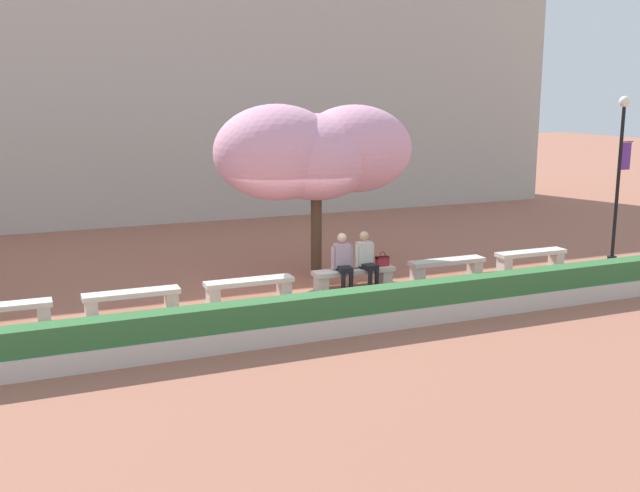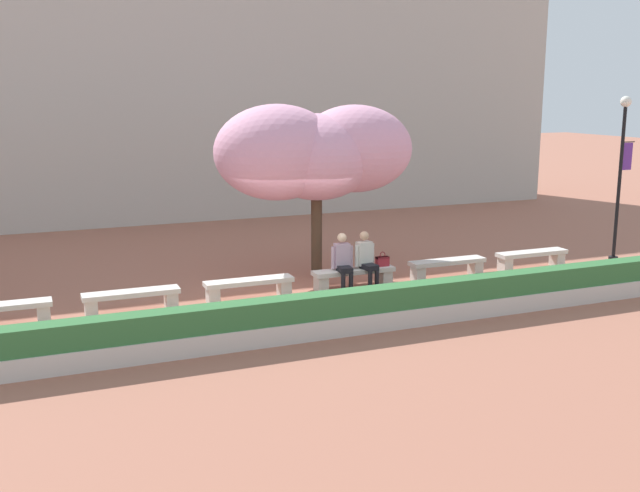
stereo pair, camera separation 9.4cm
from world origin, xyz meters
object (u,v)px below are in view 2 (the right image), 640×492
at_px(stone_bench_near_east, 354,275).
at_px(handbag, 382,261).
at_px(person_seated_left, 343,260).
at_px(stone_bench_far_east, 532,257).
at_px(lamp_post_with_banner, 621,164).
at_px(person_seated_right, 366,258).
at_px(stone_bench_center, 249,286).
at_px(stone_bench_near_west, 132,298).
at_px(stone_bench_east_end, 447,265).
at_px(cherry_tree_main, 313,153).

bearing_deg(stone_bench_near_east, handbag, 0.06).
bearing_deg(person_seated_left, stone_bench_far_east, 0.58).
bearing_deg(handbag, lamp_post_with_banner, -1.03).
bearing_deg(handbag, stone_bench_far_east, -0.01).
bearing_deg(person_seated_right, person_seated_left, -180.00).
xyz_separation_m(stone_bench_center, lamp_post_with_banner, (10.00, -0.12, 2.25)).
height_order(stone_bench_near_east, lamp_post_with_banner, lamp_post_with_banner).
xyz_separation_m(stone_bench_near_west, handbag, (5.68, 0.00, 0.27)).
distance_m(stone_bench_near_west, person_seated_right, 5.26).
bearing_deg(handbag, stone_bench_center, -179.99).
distance_m(stone_bench_far_east, person_seated_right, 4.68).
distance_m(stone_bench_near_west, stone_bench_near_east, 4.95).
bearing_deg(stone_bench_east_end, person_seated_left, -178.90).
bearing_deg(person_seated_left, cherry_tree_main, 93.22).
height_order(stone_bench_near_west, lamp_post_with_banner, lamp_post_with_banner).
height_order(stone_bench_east_end, stone_bench_far_east, same).
relative_size(person_seated_right, cherry_tree_main, 0.27).
relative_size(stone_bench_far_east, person_seated_right, 1.50).
height_order(stone_bench_near_west, person_seated_left, person_seated_left).
distance_m(stone_bench_near_east, handbag, 0.78).
distance_m(stone_bench_near_east, person_seated_right, 0.49).
bearing_deg(stone_bench_near_east, person_seated_left, -169.60).
height_order(stone_bench_near_west, stone_bench_near_east, same).
relative_size(handbag, lamp_post_with_banner, 0.08).
relative_size(handbag, cherry_tree_main, 0.07).
height_order(stone_bench_near_west, stone_bench_east_end, same).
bearing_deg(stone_bench_far_east, person_seated_left, -179.42).
bearing_deg(handbag, stone_bench_near_west, -179.99).
bearing_deg(lamp_post_with_banner, person_seated_left, 179.50).
relative_size(stone_bench_center, cherry_tree_main, 0.41).
bearing_deg(stone_bench_near_west, person_seated_right, -0.58).
bearing_deg(stone_bench_far_east, person_seated_right, -179.35).
bearing_deg(stone_bench_center, stone_bench_far_east, 0.00).
xyz_separation_m(person_seated_left, handbag, (1.02, 0.05, -0.12)).
xyz_separation_m(stone_bench_near_west, stone_bench_east_end, (7.43, 0.00, 0.00)).
bearing_deg(stone_bench_center, handbag, 0.01).
distance_m(stone_bench_center, stone_bench_east_end, 4.95).
height_order(stone_bench_center, person_seated_right, person_seated_right).
bearing_deg(cherry_tree_main, stone_bench_east_end, -27.57).
xyz_separation_m(stone_bench_near_east, person_seated_left, (-0.29, -0.05, 0.39)).
xyz_separation_m(stone_bench_east_end, cherry_tree_main, (-2.85, 1.49, 2.66)).
height_order(stone_bench_center, lamp_post_with_banner, lamp_post_with_banner).
relative_size(stone_bench_near_west, person_seated_right, 1.50).
distance_m(stone_bench_near_west, cherry_tree_main, 5.50).
distance_m(stone_bench_east_end, lamp_post_with_banner, 5.52).
relative_size(stone_bench_near_west, lamp_post_with_banner, 0.45).
xyz_separation_m(stone_bench_near_east, stone_bench_east_end, (2.48, 0.00, 0.00)).
bearing_deg(stone_bench_near_east, stone_bench_far_east, 0.00).
relative_size(stone_bench_near_east, stone_bench_far_east, 1.00).
distance_m(stone_bench_near_east, lamp_post_with_banner, 7.85).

